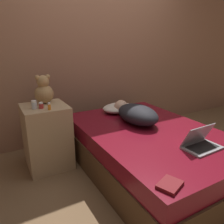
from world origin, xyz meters
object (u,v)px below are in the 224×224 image
object	(u,v)px
teddy_bear	(44,91)
bottle_orange	(49,106)
pillow	(119,108)
person_lying	(136,113)
bottle_red	(41,105)
bottle_clear	(34,105)
laptop	(200,143)
book	(170,185)

from	to	relation	value
teddy_bear	bottle_orange	distance (m)	0.31
pillow	person_lying	size ratio (longest dim) A/B	0.58
bottle_red	bottle_clear	bearing A→B (deg)	155.68
pillow	person_lying	bearing A→B (deg)	-92.82
laptop	bottle_clear	distance (m)	1.65
laptop	teddy_bear	xyz separation A→B (m)	(-1.03, 1.31, 0.32)
bottle_orange	bottle_clear	distance (m)	0.17
bottle_red	pillow	bearing A→B (deg)	6.97
pillow	bottle_red	xyz separation A→B (m)	(-1.02, -0.12, 0.21)
teddy_bear	book	size ratio (longest dim) A/B	1.61
teddy_bear	bottle_red	world-z (taller)	teddy_bear
teddy_bear	book	xyz separation A→B (m)	(0.41, -1.59, -0.36)
pillow	bottle_red	distance (m)	1.05
person_lying	book	bearing A→B (deg)	-113.71
person_lying	bottle_red	world-z (taller)	bottle_red
pillow	person_lying	xyz separation A→B (m)	(-0.02, -0.41, 0.05)
laptop	teddy_bear	distance (m)	1.70
bottle_orange	bottle_clear	bearing A→B (deg)	135.09
bottle_orange	laptop	bearing A→B (deg)	-44.25
person_lying	bottle_red	distance (m)	1.05
laptop	person_lying	bearing A→B (deg)	95.85
teddy_bear	bottle_clear	world-z (taller)	teddy_bear
bottle_orange	book	bearing A→B (deg)	-71.72
pillow	bottle_red	size ratio (longest dim) A/B	6.84
bottle_orange	teddy_bear	bearing A→B (deg)	85.60
pillow	bottle_clear	bearing A→B (deg)	-174.94
bottle_red	teddy_bear	bearing A→B (deg)	67.43
pillow	teddy_bear	size ratio (longest dim) A/B	1.40
teddy_bear	book	world-z (taller)	teddy_bear
laptop	bottle_red	size ratio (longest dim) A/B	5.23
laptop	book	bearing A→B (deg)	-157.72
pillow	bottle_clear	distance (m)	1.11
book	bottle_orange	bearing A→B (deg)	108.28
person_lying	book	distance (m)	1.22
bottle_clear	bottle_orange	bearing A→B (deg)	-44.91
person_lying	book	xyz separation A→B (m)	(-0.51, -1.10, -0.09)
book	laptop	bearing A→B (deg)	24.06
bottle_clear	bottle_red	distance (m)	0.07
bottle_clear	bottle_red	xyz separation A→B (m)	(0.06, -0.03, -0.01)
person_lying	laptop	xyz separation A→B (m)	(0.11, -0.83, -0.05)
bottle_orange	bottle_red	size ratio (longest dim) A/B	1.17
teddy_bear	bottle_orange	xyz separation A→B (m)	(-0.02, -0.29, -0.10)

